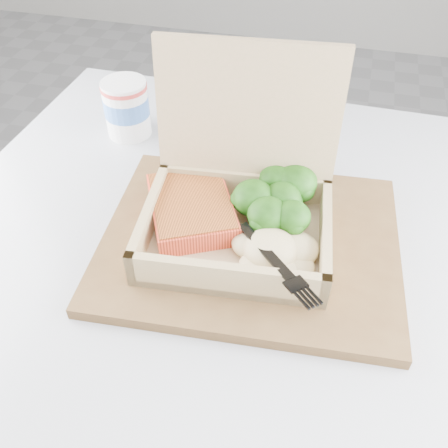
% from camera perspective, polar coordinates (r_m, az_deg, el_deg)
% --- Properties ---
extents(floor, '(4.00, 4.00, 0.00)m').
position_cam_1_polar(floor, '(1.36, -11.27, -14.02)').
color(floor, '#94959A').
rests_on(floor, ground).
extents(cafe_table, '(0.75, 0.75, 0.71)m').
position_cam_1_polar(cafe_table, '(0.73, 0.33, -12.43)').
color(cafe_table, black).
rests_on(cafe_table, floor).
extents(serving_tray, '(0.36, 0.30, 0.01)m').
position_cam_1_polar(serving_tray, '(0.58, 3.00, -2.01)').
color(serving_tray, brown).
rests_on(serving_tray, cafe_table).
extents(takeout_container, '(0.22, 0.20, 0.20)m').
position_cam_1_polar(takeout_container, '(0.56, 1.81, 3.48)').
color(takeout_container, tan).
rests_on(takeout_container, serving_tray).
extents(salmon_fillet, '(0.14, 0.15, 0.02)m').
position_cam_1_polar(salmon_fillet, '(0.58, -3.74, 1.75)').
color(salmon_fillet, '#F74E30').
rests_on(salmon_fillet, takeout_container).
extents(broccoli_pile, '(0.12, 0.12, 0.04)m').
position_cam_1_polar(broccoli_pile, '(0.58, 6.62, 2.37)').
color(broccoli_pile, '#287019').
rests_on(broccoli_pile, takeout_container).
extents(mashed_potatoes, '(0.10, 0.08, 0.03)m').
position_cam_1_polar(mashed_potatoes, '(0.53, 5.36, -2.90)').
color(mashed_potatoes, tan).
rests_on(mashed_potatoes, takeout_container).
extents(plastic_fork, '(0.11, 0.12, 0.01)m').
position_cam_1_polar(plastic_fork, '(0.52, 3.68, -1.69)').
color(plastic_fork, black).
rests_on(plastic_fork, mashed_potatoes).
extents(paper_cup, '(0.07, 0.07, 0.08)m').
position_cam_1_polar(paper_cup, '(0.77, -11.08, 13.03)').
color(paper_cup, white).
rests_on(paper_cup, cafe_table).
extents(receipt, '(0.13, 0.16, 0.00)m').
position_cam_1_polar(receipt, '(0.74, 5.18, 8.15)').
color(receipt, silver).
rests_on(receipt, cafe_table).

